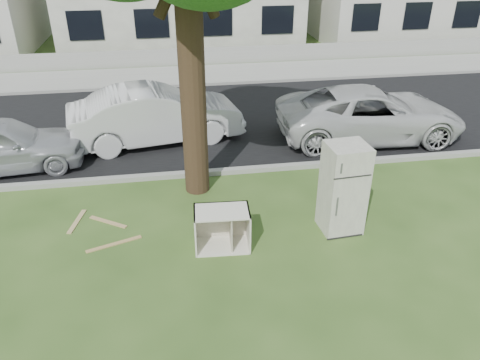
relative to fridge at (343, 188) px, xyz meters
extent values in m
plane|color=#304E1B|center=(-2.27, 0.20, -0.91)|extent=(120.00, 120.00, 0.00)
cube|color=black|center=(-2.27, 6.20, -0.90)|extent=(120.00, 7.00, 0.01)
cube|color=gray|center=(-2.27, 2.65, -0.91)|extent=(120.00, 0.18, 0.12)
cube|color=gray|center=(-2.27, 9.75, -0.91)|extent=(120.00, 0.18, 0.12)
cube|color=gray|center=(-2.27, 11.20, -0.90)|extent=(120.00, 2.80, 0.01)
cube|color=gray|center=(-2.27, 12.80, -0.56)|extent=(120.00, 0.15, 0.70)
cylinder|color=black|center=(-2.67, 2.00, 1.69)|extent=(0.54, 0.54, 5.20)
cube|color=beige|center=(0.00, 0.00, 0.00)|extent=(0.80, 0.75, 1.81)
cube|color=white|center=(-2.37, -0.24, -0.51)|extent=(1.05, 0.69, 0.79)
cube|color=tan|center=(-4.40, 0.13, -0.90)|extent=(1.03, 0.42, 0.02)
cube|color=tan|center=(-4.58, 0.92, -0.90)|extent=(0.79, 0.57, 0.02)
cube|color=tan|center=(-5.21, 1.04, -0.90)|extent=(0.28, 0.86, 0.02)
imported|color=silver|center=(-3.54, 4.90, -0.14)|extent=(4.87, 2.41, 1.53)
imported|color=silver|center=(2.33, 4.20, -0.19)|extent=(5.24, 2.59, 1.43)
imported|color=#B2B4BA|center=(-7.27, 3.72, -0.25)|extent=(4.03, 1.96, 1.32)
camera|label=1|loc=(-3.16, -7.34, 4.44)|focal=35.00mm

